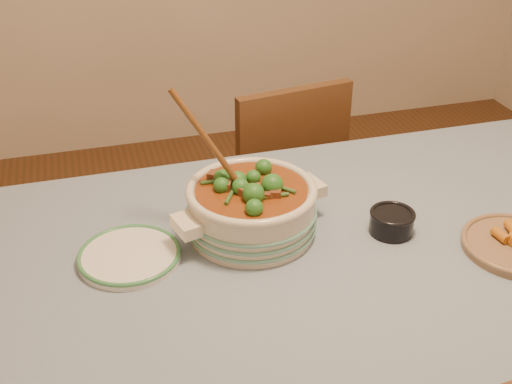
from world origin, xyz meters
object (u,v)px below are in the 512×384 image
dining_table (360,286)px  white_plate (129,255)px  stew_casserole (251,205)px  condiment_bowl (392,221)px  chair_far (279,177)px

dining_table → white_plate: 0.53m
stew_casserole → white_plate: size_ratio=1.48×
white_plate → dining_table: bearing=-13.9°
stew_casserole → condiment_bowl: bearing=-16.2°
dining_table → condiment_bowl: (0.10, 0.06, 0.12)m
white_plate → condiment_bowl: condiment_bowl is taller
chair_far → white_plate: bearing=41.9°
condiment_bowl → dining_table: bearing=-147.2°
dining_table → stew_casserole: bearing=144.6°
stew_casserole → condiment_bowl: size_ratio=3.60×
dining_table → stew_casserole: (-0.22, 0.15, 0.17)m
dining_table → chair_far: (0.07, 0.83, -0.18)m
condiment_bowl → stew_casserole: bearing=163.8°
condiment_bowl → chair_far: size_ratio=0.12×
white_plate → condiment_bowl: 0.61m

